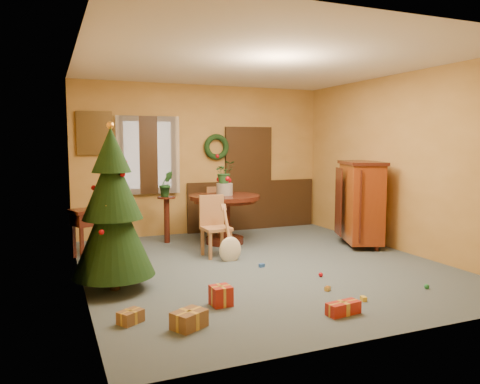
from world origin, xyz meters
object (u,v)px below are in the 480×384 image
christmas_tree (113,211)px  sideboard (361,201)px  chair_near (214,223)px  writing_desk (100,220)px  dining_table (225,210)px

christmas_tree → sideboard: (4.30, 0.92, -0.18)m
christmas_tree → chair_near: bearing=34.9°
writing_desk → sideboard: (4.28, -0.92, 0.21)m
writing_desk → sideboard: bearing=-12.1°
sideboard → christmas_tree: bearing=-168.0°
writing_desk → chair_near: bearing=-21.1°
dining_table → chair_near: 0.91m
chair_near → writing_desk: chair_near is taller
dining_table → christmas_tree: bearing=-137.8°
chair_near → sideboard: (2.60, -0.27, 0.27)m
sideboard → dining_table: bearing=154.0°
christmas_tree → writing_desk: christmas_tree is taller
dining_table → christmas_tree: size_ratio=0.62×
dining_table → sideboard: size_ratio=0.86×
sideboard → chair_near: bearing=174.1°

